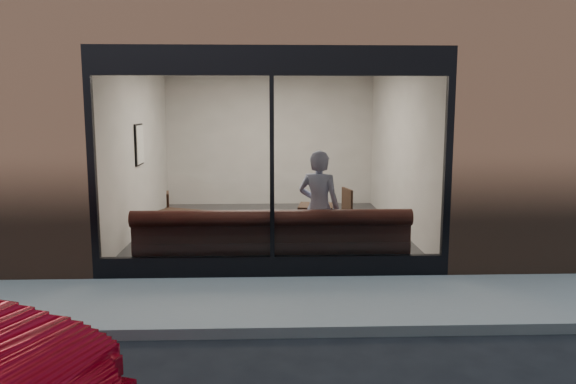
{
  "coord_description": "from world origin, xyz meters",
  "views": [
    {
      "loc": [
        -0.06,
        -5.63,
        2.39
      ],
      "look_at": [
        0.23,
        2.4,
        1.16
      ],
      "focal_mm": 35.0,
      "sensor_mm": 36.0,
      "label": 1
    }
  ],
  "objects_px": {
    "cafe_table_right": "(316,206)",
    "cafe_chair_right": "(337,228)",
    "banquette": "(272,254)",
    "cafe_chair_left": "(157,234)",
    "person": "(319,208)",
    "cafe_table_left": "(175,214)"
  },
  "relations": [
    {
      "from": "cafe_chair_left",
      "to": "cafe_chair_right",
      "type": "xyz_separation_m",
      "value": [
        3.11,
        0.32,
        0.0
      ]
    },
    {
      "from": "banquette",
      "to": "cafe_table_right",
      "type": "distance_m",
      "value": 1.47
    },
    {
      "from": "person",
      "to": "cafe_table_right",
      "type": "bearing_deg",
      "value": -70.43
    },
    {
      "from": "cafe_table_left",
      "to": "cafe_chair_left",
      "type": "relative_size",
      "value": 1.56
    },
    {
      "from": "banquette",
      "to": "person",
      "type": "xyz_separation_m",
      "value": [
        0.71,
        0.22,
        0.65
      ]
    },
    {
      "from": "person",
      "to": "banquette",
      "type": "bearing_deg",
      "value": 39.0
    },
    {
      "from": "cafe_table_right",
      "to": "cafe_chair_left",
      "type": "height_order",
      "value": "cafe_table_right"
    },
    {
      "from": "cafe_table_left",
      "to": "cafe_chair_left",
      "type": "xyz_separation_m",
      "value": [
        -0.44,
        0.79,
        -0.5
      ]
    },
    {
      "from": "banquette",
      "to": "cafe_chair_left",
      "type": "bearing_deg",
      "value": 145.45
    },
    {
      "from": "cafe_chair_left",
      "to": "cafe_chair_right",
      "type": "relative_size",
      "value": 0.96
    },
    {
      "from": "cafe_table_left",
      "to": "cafe_chair_left",
      "type": "bearing_deg",
      "value": 119.29
    },
    {
      "from": "cafe_table_left",
      "to": "cafe_chair_left",
      "type": "height_order",
      "value": "cafe_table_left"
    },
    {
      "from": "cafe_chair_right",
      "to": "cafe_chair_left",
      "type": "bearing_deg",
      "value": -6.86
    },
    {
      "from": "cafe_table_left",
      "to": "cafe_chair_right",
      "type": "bearing_deg",
      "value": 22.6
    },
    {
      "from": "cafe_table_right",
      "to": "banquette",
      "type": "bearing_deg",
      "value": -123.0
    },
    {
      "from": "banquette",
      "to": "cafe_chair_right",
      "type": "height_order",
      "value": "banquette"
    },
    {
      "from": "person",
      "to": "cafe_table_left",
      "type": "height_order",
      "value": "person"
    },
    {
      "from": "cafe_table_right",
      "to": "cafe_chair_right",
      "type": "height_order",
      "value": "cafe_table_right"
    },
    {
      "from": "banquette",
      "to": "cafe_table_left",
      "type": "relative_size",
      "value": 5.84
    },
    {
      "from": "cafe_table_right",
      "to": "cafe_chair_right",
      "type": "xyz_separation_m",
      "value": [
        0.42,
        0.51,
        -0.5
      ]
    },
    {
      "from": "cafe_chair_left",
      "to": "cafe_chair_right",
      "type": "height_order",
      "value": "same"
    },
    {
      "from": "banquette",
      "to": "cafe_chair_right",
      "type": "xyz_separation_m",
      "value": [
        1.17,
        1.66,
        0.01
      ]
    }
  ]
}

